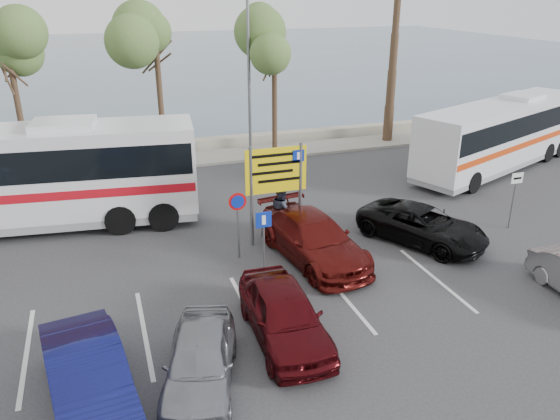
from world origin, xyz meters
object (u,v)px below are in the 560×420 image
object	(u,v)px
suv_black	(422,225)
car_red	(284,314)
coach_bus_left	(15,181)
street_lamp_right	(249,71)
pedestrian_far	(282,211)
direction_sign	(276,178)
car_blue	(89,380)
coach_bus_right	(500,137)
car_maroon	(313,239)
car_silver_a	(200,360)

from	to	relation	value
suv_black	car_red	bearing A→B (deg)	-177.31
coach_bus_left	street_lamp_right	bearing A→B (deg)	29.81
coach_bus_left	pedestrian_far	xyz separation A→B (m)	(9.11, -3.69, -0.94)
direction_sign	car_blue	xyz separation A→B (m)	(-6.46, -6.70, -1.69)
street_lamp_right	coach_bus_right	distance (m)	12.93
car_red	street_lamp_right	bearing A→B (deg)	78.69
coach_bus_right	suv_black	xyz separation A→B (m)	(-8.22, -6.19, -1.00)
direction_sign	coach_bus_right	bearing A→B (deg)	18.87
car_red	suv_black	bearing A→B (deg)	32.46
car_maroon	suv_black	world-z (taller)	car_maroon
suv_black	coach_bus_left	bearing A→B (deg)	128.58
car_red	car_maroon	bearing A→B (deg)	60.23
direction_sign	suv_black	xyz separation A→B (m)	(4.93, -1.70, -1.78)
car_blue	car_red	distance (m)	4.92
direction_sign	car_silver_a	size ratio (longest dim) A/B	0.93
direction_sign	car_silver_a	bearing A→B (deg)	-121.20
coach_bus_right	car_red	distance (m)	17.97
street_lamp_right	car_red	distance (m)	16.82
car_blue	car_red	world-z (taller)	car_blue
car_blue	car_red	xyz separation A→B (m)	(4.80, 1.06, -0.02)
coach_bus_right	car_blue	world-z (taller)	coach_bus_right
suv_black	pedestrian_far	bearing A→B (deg)	126.23
coach_bus_right	suv_black	size ratio (longest dim) A/B	2.47
pedestrian_far	direction_sign	bearing A→B (deg)	146.59
street_lamp_right	car_blue	world-z (taller)	street_lamp_right
car_maroon	car_silver_a	bearing A→B (deg)	-141.78
car_red	suv_black	size ratio (longest dim) A/B	0.91
coach_bus_left	car_silver_a	size ratio (longest dim) A/B	3.45
car_blue	car_maroon	world-z (taller)	car_maroon
coach_bus_left	car_silver_a	world-z (taller)	coach_bus_left
car_blue	suv_black	size ratio (longest dim) A/B	0.96
suv_black	coach_bus_right	bearing A→B (deg)	8.80
coach_bus_right	direction_sign	bearing A→B (deg)	-161.13
coach_bus_left	car_blue	distance (m)	11.17
street_lamp_right	car_maroon	distance (m)	12.68
suv_black	pedestrian_far	distance (m)	5.06
street_lamp_right	coach_bus_left	bearing A→B (deg)	-150.19
street_lamp_right	suv_black	distance (m)	12.99
street_lamp_right	suv_black	bearing A→B (deg)	-76.27
coach_bus_right	car_silver_a	xyz separation A→B (m)	(-17.21, -11.19, -0.99)
car_maroon	car_red	size ratio (longest dim) A/B	1.21
car_red	pedestrian_far	bearing A→B (deg)	73.23
street_lamp_right	car_red	xyz separation A→B (m)	(-3.65, -15.96, -3.87)
street_lamp_right	car_blue	distance (m)	19.39
coach_bus_right	car_blue	bearing A→B (deg)	-150.28
direction_sign	car_blue	size ratio (longest dim) A/B	0.80
car_maroon	coach_bus_right	bearing A→B (deg)	18.58
car_silver_a	suv_black	size ratio (longest dim) A/B	0.83
direction_sign	car_silver_a	xyz separation A→B (m)	(-4.06, -6.70, -1.77)
car_blue	suv_black	bearing A→B (deg)	14.94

